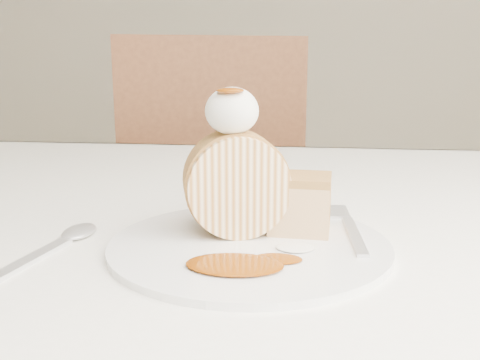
# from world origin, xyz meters

# --- Properties ---
(table) EXTENTS (1.40, 0.90, 0.75)m
(table) POSITION_xyz_m (0.00, 0.20, 0.66)
(table) COLOR white
(table) RESTS_ON ground
(chair_far) EXTENTS (0.59, 0.59, 0.98)m
(chair_far) POSITION_xyz_m (-0.23, 0.96, 0.56)
(chair_far) COLOR brown
(chair_far) RESTS_ON ground
(plate) EXTENTS (0.28, 0.28, 0.01)m
(plate) POSITION_xyz_m (-0.01, 0.04, 0.75)
(plate) COLOR white
(plate) RESTS_ON table
(roulade_slice) EXTENTS (0.11, 0.08, 0.10)m
(roulade_slice) POSITION_xyz_m (-0.03, 0.07, 0.80)
(roulade_slice) COLOR beige
(roulade_slice) RESTS_ON plate
(cake_chunk) EXTENTS (0.06, 0.06, 0.05)m
(cake_chunk) POSITION_xyz_m (0.03, 0.08, 0.78)
(cake_chunk) COLOR #AA8040
(cake_chunk) RESTS_ON plate
(whipped_cream) EXTENTS (0.05, 0.05, 0.04)m
(whipped_cream) POSITION_xyz_m (-0.03, 0.06, 0.87)
(whipped_cream) COLOR white
(whipped_cream) RESTS_ON roulade_slice
(caramel_drizzle) EXTENTS (0.03, 0.02, 0.01)m
(caramel_drizzle) POSITION_xyz_m (-0.03, 0.05, 0.90)
(caramel_drizzle) COLOR #783305
(caramel_drizzle) RESTS_ON whipped_cream
(caramel_pool) EXTENTS (0.08, 0.06, 0.00)m
(caramel_pool) POSITION_xyz_m (-0.02, -0.02, 0.76)
(caramel_pool) COLOR #783305
(caramel_pool) RESTS_ON plate
(fork) EXTENTS (0.03, 0.15, 0.00)m
(fork) POSITION_xyz_m (0.09, 0.06, 0.76)
(fork) COLOR silver
(fork) RESTS_ON plate
(spoon) EXTENTS (0.05, 0.18, 0.00)m
(spoon) POSITION_xyz_m (-0.20, -0.04, 0.75)
(spoon) COLOR silver
(spoon) RESTS_ON table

